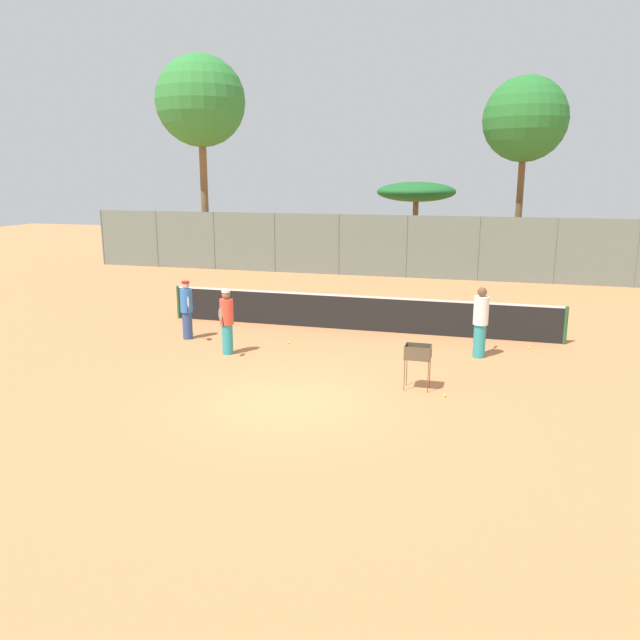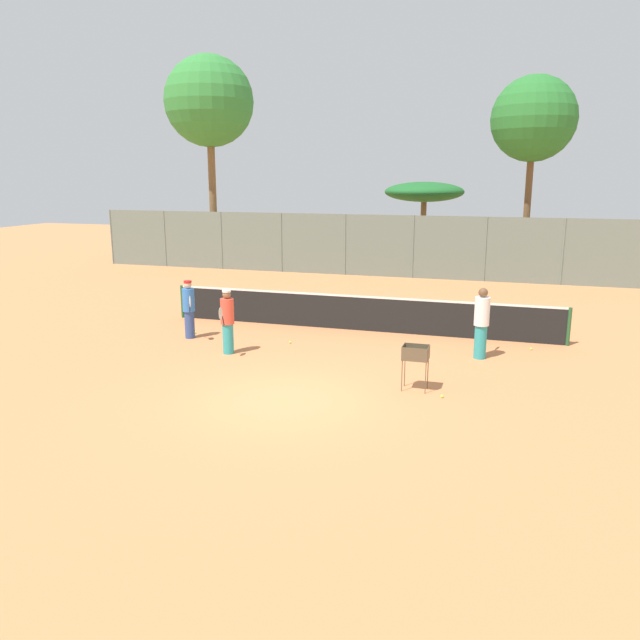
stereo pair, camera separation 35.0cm
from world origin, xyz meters
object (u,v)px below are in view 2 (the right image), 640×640
object	(u,v)px
player_red_cap	(189,309)
parked_car	(573,256)
ball_cart	(416,356)
player_white_outfit	(481,322)
player_yellow_shirt	(227,321)
tennis_net	(358,312)

from	to	relation	value
player_red_cap	parked_car	world-z (taller)	player_red_cap
player_red_cap	ball_cart	size ratio (longest dim) A/B	1.68
player_white_outfit	player_yellow_shirt	size ratio (longest dim) A/B	1.08
tennis_net	ball_cart	size ratio (longest dim) A/B	12.04
player_red_cap	parked_car	distance (m)	21.16
tennis_net	player_yellow_shirt	xyz separation A→B (m)	(-2.65, -3.47, 0.32)
tennis_net	player_yellow_shirt	size ratio (longest dim) A/B	7.06
player_white_outfit	player_red_cap	size ratio (longest dim) A/B	1.09
tennis_net	parked_car	xyz separation A→B (m)	(7.21, 15.36, 0.10)
player_yellow_shirt	ball_cart	world-z (taller)	player_yellow_shirt
tennis_net	parked_car	bearing A→B (deg)	64.87
parked_car	player_yellow_shirt	bearing A→B (deg)	-117.62
tennis_net	ball_cart	world-z (taller)	tennis_net
player_white_outfit	player_red_cap	world-z (taller)	player_white_outfit
player_yellow_shirt	ball_cart	size ratio (longest dim) A/B	1.70
player_yellow_shirt	player_white_outfit	bearing A→B (deg)	95.63
tennis_net	parked_car	distance (m)	16.97
tennis_net	ball_cart	xyz separation A→B (m)	(2.48, -4.88, 0.20)
tennis_net	player_red_cap	world-z (taller)	player_red_cap
player_red_cap	tennis_net	bearing A→B (deg)	84.44
ball_cart	parked_car	size ratio (longest dim) A/B	0.24
tennis_net	player_white_outfit	xyz separation A→B (m)	(3.69, -1.96, 0.38)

